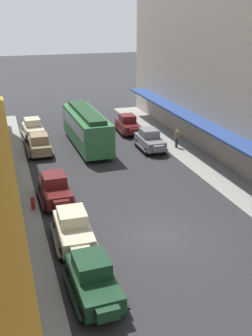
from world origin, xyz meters
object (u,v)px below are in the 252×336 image
(parked_car_0, at_px, (55,188))
(parked_car_1, at_px, (73,228))
(parked_car_4, at_px, (33,128))
(pedestrian_1, at_px, (177,138))
(parked_car_6, at_px, (150,139))
(parked_car_5, at_px, (128,124))
(fire_hydrant, at_px, (33,203))
(streetcar, at_px, (86,127))
(parked_car_7, at_px, (39,144))
(parked_car_3, at_px, (93,278))

(parked_car_0, xyz_separation_m, parked_car_1, (0.16, -5.42, 0.00))
(parked_car_1, relative_size, parked_car_4, 0.99)
(parked_car_1, relative_size, pedestrian_1, 2.62)
(parked_car_4, distance_m, parked_car_6, 11.87)
(parked_car_5, height_order, fire_hydrant, parked_car_5)
(parked_car_0, bearing_deg, pedestrian_1, 31.78)
(parked_car_1, xyz_separation_m, streetcar, (4.26, 15.84, 0.96))
(parked_car_0, xyz_separation_m, pedestrian_1, (11.98, 7.42, 0.05))
(parked_car_7, distance_m, streetcar, 4.49)
(streetcar, bearing_deg, parked_car_5, 32.17)
(parked_car_6, relative_size, parked_car_7, 1.00)
(parked_car_1, height_order, pedestrian_1, parked_car_1)
(parked_car_3, bearing_deg, parked_car_4, 90.28)
(parked_car_6, bearing_deg, parked_car_5, 92.68)
(pedestrian_1, bearing_deg, parked_car_3, -124.23)
(pedestrian_1, bearing_deg, parked_car_1, -132.62)
(parked_car_5, xyz_separation_m, parked_car_6, (0.26, -5.55, 0.00))
(parked_car_7, bearing_deg, parked_car_3, -89.73)
(parked_car_1, xyz_separation_m, fire_hydrant, (-1.70, 4.43, -0.38))
(parked_car_0, height_order, pedestrian_1, parked_car_0)
(parked_car_6, height_order, parked_car_7, same)
(parked_car_7, height_order, streetcar, streetcar)
(parked_car_1, distance_m, parked_car_6, 16.39)
(parked_car_1, xyz_separation_m, parked_car_5, (9.20, 18.95, 0.00))
(parked_car_0, distance_m, parked_car_1, 5.42)
(streetcar, relative_size, pedestrian_1, 5.88)
(streetcar, height_order, pedestrian_1, streetcar)
(parked_car_7, bearing_deg, parked_car_4, 90.32)
(parked_car_5, relative_size, parked_car_6, 1.01)
(parked_car_3, height_order, parked_car_4, same)
(parked_car_4, bearing_deg, parked_car_1, -89.70)
(parked_car_5, bearing_deg, streetcar, -147.83)
(parked_car_3, height_order, streetcar, streetcar)
(parked_car_7, bearing_deg, fire_hydrant, -98.60)
(parked_car_5, bearing_deg, pedestrian_1, -66.82)
(parked_car_1, bearing_deg, fire_hydrant, 111.03)
(parked_car_3, distance_m, parked_car_7, 19.68)
(pedestrian_1, bearing_deg, parked_car_0, -148.22)
(parked_car_3, xyz_separation_m, pedestrian_1, (11.80, 17.34, 0.05))
(streetcar, bearing_deg, fire_hydrant, -117.59)
(parked_car_5, bearing_deg, parked_car_1, -115.89)
(parked_car_1, bearing_deg, parked_car_0, 91.74)
(parked_car_1, bearing_deg, parked_car_4, 90.30)
(streetcar, bearing_deg, parked_car_7, -171.25)
(parked_car_6, distance_m, parked_car_7, 9.70)
(fire_hydrant, bearing_deg, parked_car_7, 81.40)
(parked_car_6, bearing_deg, streetcar, 154.76)
(parked_car_1, bearing_deg, streetcar, 74.96)
(parked_car_3, xyz_separation_m, parked_car_4, (-0.12, 24.93, 0.00))
(parked_car_0, bearing_deg, parked_car_1, -88.26)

